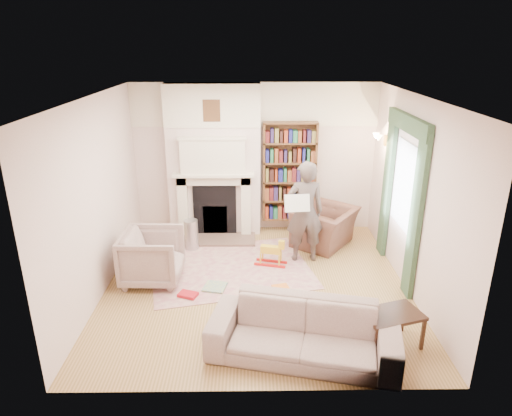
{
  "coord_description": "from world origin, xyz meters",
  "views": [
    {
      "loc": [
        -0.08,
        -6.12,
        3.51
      ],
      "look_at": [
        0.0,
        0.25,
        1.15
      ],
      "focal_mm": 32.0,
      "sensor_mm": 36.0,
      "label": 1
    }
  ],
  "objects_px": {
    "coffee_table": "(390,329)",
    "rocking_horse": "(271,252)",
    "sofa": "(303,332)",
    "man_reading": "(305,212)",
    "armchair_reading": "(325,227)",
    "bookcase": "(289,172)",
    "armchair_left": "(152,257)",
    "paraffin_heater": "(191,235)"
  },
  "relations": [
    {
      "from": "armchair_left",
      "to": "paraffin_heater",
      "type": "relative_size",
      "value": 1.62
    },
    {
      "from": "bookcase",
      "to": "coffee_table",
      "type": "distance_m",
      "value": 3.85
    },
    {
      "from": "coffee_table",
      "to": "rocking_horse",
      "type": "distance_m",
      "value": 2.52
    },
    {
      "from": "rocking_horse",
      "to": "paraffin_heater",
      "type": "bearing_deg",
      "value": 169.41
    },
    {
      "from": "armchair_left",
      "to": "man_reading",
      "type": "height_order",
      "value": "man_reading"
    },
    {
      "from": "coffee_table",
      "to": "armchair_left",
      "type": "bearing_deg",
      "value": 134.98
    },
    {
      "from": "bookcase",
      "to": "rocking_horse",
      "type": "relative_size",
      "value": 3.56
    },
    {
      "from": "sofa",
      "to": "coffee_table",
      "type": "bearing_deg",
      "value": 22.08
    },
    {
      "from": "coffee_table",
      "to": "sofa",
      "type": "bearing_deg",
      "value": 171.36
    },
    {
      "from": "armchair_reading",
      "to": "sofa",
      "type": "height_order",
      "value": "armchair_reading"
    },
    {
      "from": "bookcase",
      "to": "man_reading",
      "type": "height_order",
      "value": "bookcase"
    },
    {
      "from": "armchair_left",
      "to": "sofa",
      "type": "distance_m",
      "value": 2.78
    },
    {
      "from": "man_reading",
      "to": "rocking_horse",
      "type": "bearing_deg",
      "value": 14.06
    },
    {
      "from": "bookcase",
      "to": "armchair_reading",
      "type": "bearing_deg",
      "value": -48.64
    },
    {
      "from": "armchair_left",
      "to": "man_reading",
      "type": "distance_m",
      "value": 2.52
    },
    {
      "from": "man_reading",
      "to": "coffee_table",
      "type": "height_order",
      "value": "man_reading"
    },
    {
      "from": "man_reading",
      "to": "paraffin_heater",
      "type": "relative_size",
      "value": 3.12
    },
    {
      "from": "sofa",
      "to": "coffee_table",
      "type": "height_order",
      "value": "sofa"
    },
    {
      "from": "sofa",
      "to": "coffee_table",
      "type": "relative_size",
      "value": 3.13
    },
    {
      "from": "sofa",
      "to": "man_reading",
      "type": "xyz_separation_m",
      "value": [
        0.28,
        2.5,
        0.54
      ]
    },
    {
      "from": "bookcase",
      "to": "armchair_reading",
      "type": "relative_size",
      "value": 1.76
    },
    {
      "from": "armchair_left",
      "to": "paraffin_heater",
      "type": "height_order",
      "value": "armchair_left"
    },
    {
      "from": "sofa",
      "to": "armchair_left",
      "type": "bearing_deg",
      "value": 152.21
    },
    {
      "from": "sofa",
      "to": "man_reading",
      "type": "distance_m",
      "value": 2.57
    },
    {
      "from": "bookcase",
      "to": "armchair_left",
      "type": "bearing_deg",
      "value": -138.46
    },
    {
      "from": "armchair_reading",
      "to": "armchair_left",
      "type": "distance_m",
      "value": 3.11
    },
    {
      "from": "coffee_table",
      "to": "rocking_horse",
      "type": "bearing_deg",
      "value": 104.71
    },
    {
      "from": "armchair_left",
      "to": "coffee_table",
      "type": "xyz_separation_m",
      "value": [
        3.18,
        -1.63,
        -0.18
      ]
    },
    {
      "from": "bookcase",
      "to": "coffee_table",
      "type": "bearing_deg",
      "value": -75.19
    },
    {
      "from": "armchair_left",
      "to": "sofa",
      "type": "bearing_deg",
      "value": -128.99
    },
    {
      "from": "coffee_table",
      "to": "bookcase",
      "type": "bearing_deg",
      "value": 86.93
    },
    {
      "from": "sofa",
      "to": "rocking_horse",
      "type": "xyz_separation_m",
      "value": [
        -0.28,
        2.3,
        -0.09
      ]
    },
    {
      "from": "bookcase",
      "to": "armchair_reading",
      "type": "height_order",
      "value": "bookcase"
    },
    {
      "from": "coffee_table",
      "to": "rocking_horse",
      "type": "xyz_separation_m",
      "value": [
        -1.36,
        2.12,
        0.0
      ]
    },
    {
      "from": "man_reading",
      "to": "coffee_table",
      "type": "bearing_deg",
      "value": 103.3
    },
    {
      "from": "armchair_left",
      "to": "rocking_horse",
      "type": "relative_size",
      "value": 1.71
    },
    {
      "from": "bookcase",
      "to": "rocking_horse",
      "type": "height_order",
      "value": "bookcase"
    },
    {
      "from": "armchair_left",
      "to": "armchair_reading",
      "type": "bearing_deg",
      "value": -63.91
    },
    {
      "from": "bookcase",
      "to": "coffee_table",
      "type": "xyz_separation_m",
      "value": [
        0.95,
        -3.61,
        -0.95
      ]
    },
    {
      "from": "sofa",
      "to": "armchair_reading",
      "type": "bearing_deg",
      "value": 89.6
    },
    {
      "from": "armchair_left",
      "to": "man_reading",
      "type": "relative_size",
      "value": 0.52
    },
    {
      "from": "armchair_reading",
      "to": "armchair_left",
      "type": "xyz_separation_m",
      "value": [
        -2.83,
        -1.29,
        0.06
      ]
    }
  ]
}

